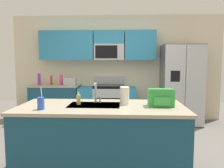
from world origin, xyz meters
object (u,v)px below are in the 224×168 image
refrigerator (181,85)px  paper_towel_roll (125,96)px  backpack (161,97)px  soap_dispenser (79,99)px  range_oven (107,104)px  bottle_pink (61,80)px  drink_cup_blue (41,103)px  toaster (70,81)px  pepper_mill (51,80)px  bottle_purple (39,79)px  sink_faucet (96,91)px

refrigerator → paper_towel_roll: refrigerator is taller
paper_towel_roll → backpack: bearing=-10.4°
refrigerator → soap_dispenser: 3.07m
range_oven → bottle_pink: bottle_pink is taller
refrigerator → drink_cup_blue: refrigerator is taller
toaster → paper_towel_roll: paper_towel_roll is taller
refrigerator → drink_cup_blue: size_ratio=6.86×
range_oven → pepper_mill: (-1.37, -0.00, 0.57)m
toaster → paper_towel_roll: (1.29, -2.36, 0.03)m
drink_cup_blue → pepper_mill: bearing=105.2°
drink_cup_blue → paper_towel_roll: 1.07m
range_oven → pepper_mill: size_ratio=5.96×
bottle_purple → backpack: (2.55, -2.53, -0.02)m
bottle_pink → toaster: bearing=-20.9°
paper_towel_roll → backpack: (0.47, -0.09, -0.00)m
pepper_mill → paper_towel_roll: bearing=-53.9°
pepper_mill → drink_cup_blue: size_ratio=0.85×
bottle_pink → sink_faucet: bearing=-64.3°
pepper_mill → drink_cup_blue: (0.75, -2.76, -0.04)m
sink_faucet → paper_towel_roll: (0.40, -0.11, -0.05)m
range_oven → pepper_mill: pepper_mill is taller
backpack → soap_dispenser: bearing=176.3°
pepper_mill → backpack: backpack is taller
sink_faucet → backpack: sink_faucet is taller
pepper_mill → soap_dispenser: 2.68m
toaster → sink_faucet: bearing=-68.4°
soap_dispenser → sink_faucet: bearing=28.7°
range_oven → pepper_mill: 1.48m
pepper_mill → backpack: size_ratio=0.71×
bottle_purple → drink_cup_blue: (1.06, -2.80, -0.06)m
pepper_mill → bottle_pink: size_ratio=0.96×
pepper_mill → soap_dispenser: (1.14, -2.43, -0.05)m
paper_towel_roll → bottle_pink: bearing=121.9°
paper_towel_roll → toaster: bearing=118.7°
bottle_pink → drink_cup_blue: bearing=-79.6°
range_oven → bottle_purple: 1.78m
refrigerator → bottle_purple: (-3.42, 0.11, 0.11)m
pepper_mill → bottle_purple: bearing=173.5°
bottle_purple → refrigerator: bearing=-1.8°
drink_cup_blue → soap_dispenser: drink_cup_blue is taller
range_oven → bottle_pink: size_ratio=5.70×
bottle_purple → backpack: bottle_purple is taller
soap_dispenser → bottle_purple: bearing=120.6°
refrigerator → bottle_pink: 2.87m
soap_dispenser → range_oven: bearing=84.7°
pepper_mill → sink_faucet: bearing=-59.4°
sink_faucet → drink_cup_blue: 0.77m
pepper_mill → backpack: bearing=-48.2°
bottle_purple → soap_dispenser: (1.46, -2.46, -0.07)m
bottle_pink → pepper_mill: bearing=-170.1°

